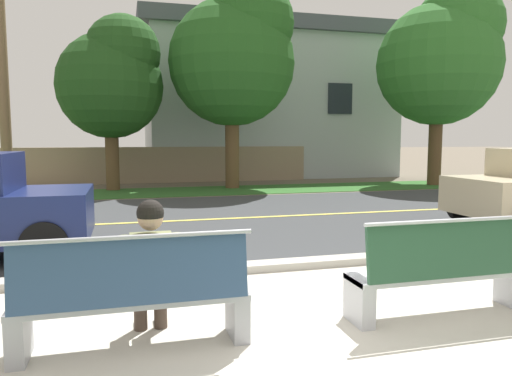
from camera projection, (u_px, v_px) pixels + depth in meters
name	position (u px, v px, depth m)	size (l,w,h in m)	color
ground_plane	(190.00, 210.00, 11.77)	(140.00, 140.00, 0.00)	#665B4C
sidewalk_pavement	(298.00, 327.00, 4.48)	(44.00, 3.60, 0.01)	beige
curb_edge	(247.00, 268.00, 6.34)	(44.00, 0.30, 0.11)	#ADA89E
street_asphalt	(199.00, 220.00, 10.33)	(52.00, 8.00, 0.01)	#383A3D
road_centre_line	(199.00, 220.00, 10.33)	(48.00, 0.14, 0.01)	#E0CC4C
far_verge_grass	(174.00, 192.00, 15.71)	(48.00, 2.80, 0.02)	#2D6026
bench_left	(134.00, 298.00, 3.92)	(1.90, 0.48, 1.01)	#9EA0A8
bench_right	(445.00, 272.00, 4.68)	(1.90, 0.48, 1.01)	silver
seated_person_olive	(151.00, 265.00, 4.10)	(0.52, 0.68, 1.25)	#47382D
shade_tree_far_left	(113.00, 78.00, 15.83)	(3.47, 3.47, 5.72)	brown
shade_tree_left	(236.00, 53.00, 16.40)	(4.31, 4.31, 7.11)	brown
shade_tree_centre	(443.00, 55.00, 17.53)	(4.42, 4.42, 7.29)	brown
garden_wall	(146.00, 165.00, 18.82)	(13.00, 0.36, 1.40)	gray
house_across_street	(264.00, 102.00, 23.10)	(11.80, 6.91, 6.82)	#A3ADB2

